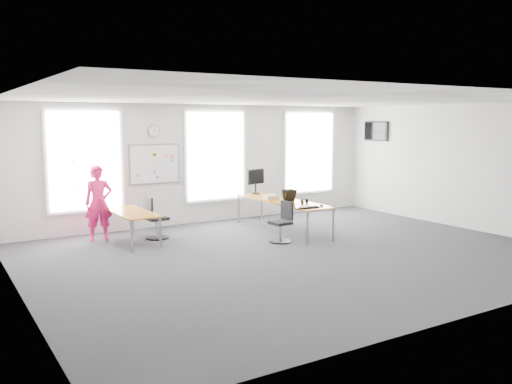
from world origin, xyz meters
TOP-DOWN VIEW (x-y plane):
  - floor at (0.00, 0.00)m, footprint 10.00×10.00m
  - ceiling at (0.00, 0.00)m, footprint 10.00×10.00m
  - wall_back at (0.00, 4.00)m, footprint 10.00×0.00m
  - wall_front at (0.00, -4.00)m, footprint 10.00×0.00m
  - wall_left at (-5.00, 0.00)m, footprint 0.00×10.00m
  - wall_right at (5.00, 0.00)m, footprint 0.00×10.00m
  - window_left at (-3.00, 3.97)m, footprint 1.60×0.06m
  - window_mid at (0.30, 3.97)m, footprint 1.60×0.06m
  - window_right at (3.30, 3.97)m, footprint 1.60×0.06m
  - desk_right at (1.02, 1.98)m, footprint 0.81×3.03m
  - desk_left at (-2.38, 2.69)m, footprint 0.73×1.82m
  - chair_right at (0.37, 1.02)m, footprint 0.47×0.47m
  - chair_left at (-1.85, 2.74)m, footprint 0.50×0.50m
  - person at (-2.92, 3.25)m, footprint 0.64×0.46m
  - whiteboard at (-1.35, 3.97)m, footprint 1.20×0.03m
  - wall_clock at (-1.35, 3.97)m, footprint 0.30×0.04m
  - tv at (4.95, 3.00)m, footprint 0.06×0.90m
  - keyboard at (0.86, 0.72)m, footprint 0.45×0.18m
  - mouse at (1.22, 0.75)m, footprint 0.10×0.13m
  - lens_cap at (1.07, 1.23)m, footprint 0.06×0.06m
  - headphones at (1.20, 1.35)m, footprint 0.17×0.09m
  - laptop_sleeve at (1.02, 1.68)m, footprint 0.36×0.25m
  - paper_stack at (0.87, 2.23)m, footprint 0.32×0.25m
  - monitor at (1.07, 3.24)m, footprint 0.56×0.23m

SIDE VIEW (x-z plane):
  - floor at x=0.00m, z-range 0.00..0.00m
  - chair_right at x=0.37m, z-range -0.05..0.82m
  - chair_left at x=-1.85m, z-range -0.06..0.88m
  - desk_left at x=-2.38m, z-range 0.28..0.94m
  - desk_right at x=1.02m, z-range 0.32..1.06m
  - lens_cap at x=1.07m, z-range 0.74..0.75m
  - keyboard at x=0.86m, z-range 0.74..0.76m
  - mouse at x=1.22m, z-range 0.74..0.78m
  - headphones at x=1.20m, z-range 0.73..0.83m
  - paper_stack at x=0.87m, z-range 0.74..0.85m
  - person at x=-2.92m, z-range 0.00..1.64m
  - laptop_sleeve at x=1.02m, z-range 0.74..1.02m
  - monitor at x=1.07m, z-range 0.80..1.44m
  - wall_back at x=0.00m, z-range -3.50..6.50m
  - wall_front at x=0.00m, z-range -3.50..6.50m
  - wall_left at x=-5.00m, z-range -3.50..6.50m
  - wall_right at x=5.00m, z-range -3.50..6.50m
  - whiteboard at x=-1.35m, z-range 1.10..2.00m
  - window_left at x=-3.00m, z-range 0.60..2.80m
  - window_mid at x=0.30m, z-range 0.60..2.80m
  - window_right at x=3.30m, z-range 0.60..2.80m
  - tv at x=4.95m, z-range 2.02..2.57m
  - wall_clock at x=-1.35m, z-range 2.20..2.50m
  - ceiling at x=0.00m, z-range 3.00..3.00m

